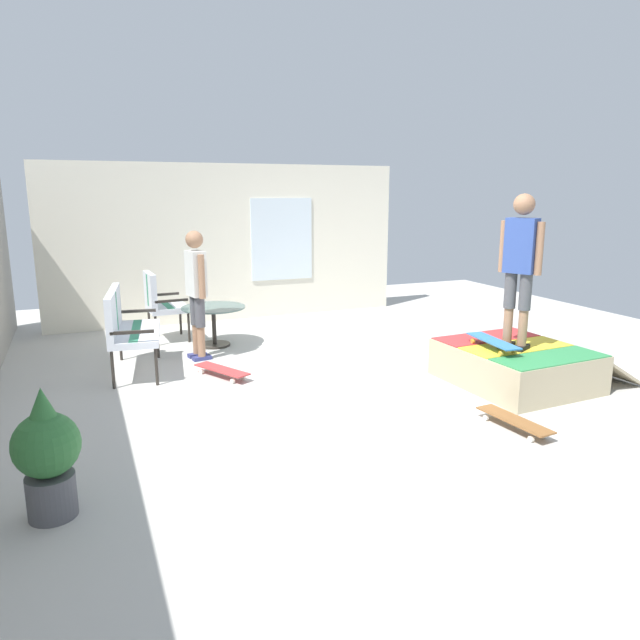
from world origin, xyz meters
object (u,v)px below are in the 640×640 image
object	(u,v)px
patio_chair_near_house	(159,300)
patio_table	(214,318)
skate_ramp	(517,365)
person_watching	(196,285)
skateboard_spare	(514,421)
skateboard_by_bench	(222,370)
skateboard_on_ramp	(493,342)
person_skater	(520,260)
potted_plant	(47,452)
patio_bench	(125,323)

from	to	relation	value
patio_chair_near_house	patio_table	world-z (taller)	patio_chair_near_house
skate_ramp	person_watching	world-z (taller)	person_watching
patio_chair_near_house	skateboard_spare	world-z (taller)	patio_chair_near_house
skateboard_by_bench	skateboard_on_ramp	distance (m)	3.14
person_watching	skateboard_by_bench	bearing A→B (deg)	-174.32
skate_ramp	person_skater	xyz separation A→B (m)	(-0.06, 0.12, 1.21)
patio_chair_near_house	potted_plant	distance (m)	4.81
person_skater	skateboard_by_bench	bearing A→B (deg)	61.66
skateboard_by_bench	skateboard_on_ramp	size ratio (longest dim) A/B	0.98
patio_bench	patio_chair_near_house	size ratio (longest dim) A/B	1.29
potted_plant	skateboard_on_ramp	bearing A→B (deg)	-76.95
person_skater	potted_plant	distance (m)	4.91
person_skater	skateboard_spare	size ratio (longest dim) A/B	2.08
person_skater	patio_bench	bearing A→B (deg)	60.87
person_watching	skate_ramp	bearing A→B (deg)	-127.52
patio_bench	skateboard_on_ramp	bearing A→B (deg)	-119.89
person_skater	skateboard_spare	world-z (taller)	person_skater
person_skater	potted_plant	bearing A→B (deg)	101.63
skate_ramp	skateboard_by_bench	bearing A→B (deg)	63.52
patio_table	person_watching	size ratio (longest dim) A/B	0.54
patio_bench	person_watching	bearing A→B (deg)	-73.00
patio_chair_near_house	person_watching	size ratio (longest dim) A/B	0.61
skate_ramp	patio_chair_near_house	size ratio (longest dim) A/B	1.93
person_skater	skate_ramp	bearing A→B (deg)	-62.88
person_skater	skateboard_on_ramp	world-z (taller)	person_skater
patio_chair_near_house	potted_plant	bearing A→B (deg)	163.76
patio_table	person_watching	world-z (taller)	person_watching
patio_chair_near_house	skateboard_on_ramp	distance (m)	4.76
patio_table	skateboard_spare	xyz separation A→B (m)	(-4.05, -1.90, -0.32)
patio_table	person_skater	distance (m)	4.22
patio_bench	patio_chair_near_house	world-z (taller)	same
patio_chair_near_house	skateboard_on_ramp	size ratio (longest dim) A/B	1.25
skateboard_by_bench	skateboard_on_ramp	bearing A→B (deg)	-119.33
patio_chair_near_house	person_watching	bearing A→B (deg)	-164.01
skateboard_spare	person_skater	bearing A→B (deg)	-39.21
skateboard_on_ramp	skateboard_by_bench	bearing A→B (deg)	60.67
patio_chair_near_house	patio_table	bearing A→B (deg)	-131.66
patio_table	skateboard_by_bench	world-z (taller)	patio_table
skate_ramp	patio_chair_near_house	world-z (taller)	patio_chair_near_house
skateboard_spare	potted_plant	world-z (taller)	potted_plant
patio_table	person_watching	xyz separation A→B (m)	(-0.57, 0.33, 0.57)
patio_table	person_skater	xyz separation A→B (m)	(-3.06, -2.71, 1.03)
person_watching	potted_plant	bearing A→B (deg)	154.15
person_skater	potted_plant	size ratio (longest dim) A/B	1.84
patio_bench	patio_chair_near_house	distance (m)	1.56
person_skater	person_watching	bearing A→B (deg)	50.69
patio_bench	potted_plant	world-z (taller)	patio_bench
skate_ramp	patio_bench	world-z (taller)	patio_bench
patio_bench	skateboard_on_ramp	distance (m)	4.30
patio_table	potted_plant	size ratio (longest dim) A/B	0.98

